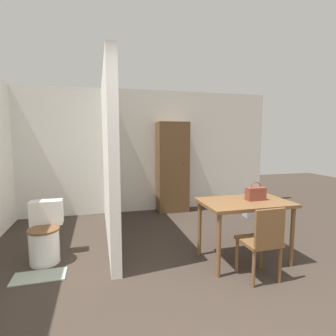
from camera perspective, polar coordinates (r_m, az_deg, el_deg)
wall_back at (r=5.49m, az=-6.19°, el=3.59°), size 5.70×0.12×2.50m
partition_wall at (r=4.07m, az=-12.75°, el=2.36°), size 0.12×2.60×2.50m
dining_table at (r=3.41m, az=16.32°, el=-8.46°), size 1.08×0.69×0.77m
wooden_chair at (r=3.08m, az=19.81°, el=-14.57°), size 0.39×0.39×0.82m
toilet at (r=3.73m, az=-25.20°, el=-13.13°), size 0.39×0.52×0.73m
handbag at (r=3.46m, az=18.53°, el=-5.28°), size 0.24×0.11×0.23m
wooden_cabinet at (r=5.42m, az=1.03°, el=0.16°), size 0.64×0.37×1.86m
bath_mat at (r=3.47m, az=-26.21°, el=-20.41°), size 0.56×0.29×0.01m
space_heater at (r=5.43m, az=17.72°, el=-7.97°), size 0.29×0.19×0.40m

